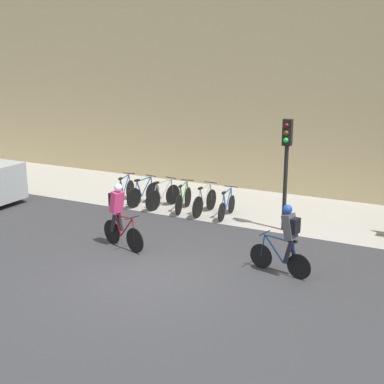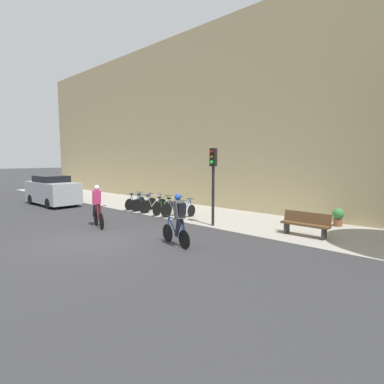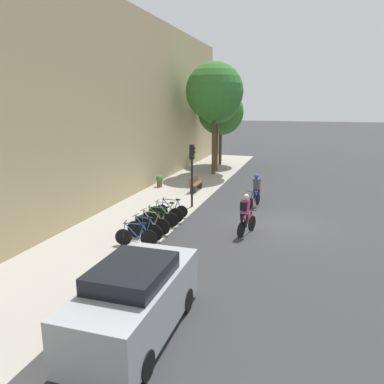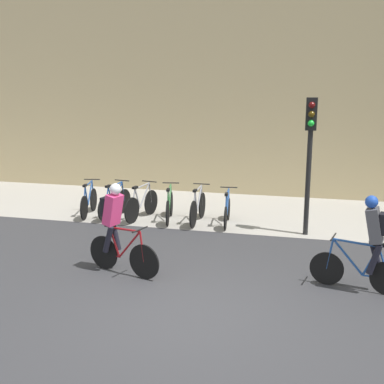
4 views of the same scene
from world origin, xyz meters
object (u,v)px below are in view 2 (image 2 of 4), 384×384
object	(u,v)px
cyclist_pink	(97,205)
bench	(305,224)
parked_car	(53,191)
parked_bike_3	(163,207)
parked_bike_5	(185,211)
parked_bike_2	(153,205)
parked_bike_0	(135,202)
parked_bike_1	(144,204)
potted_plant	(338,216)
parked_bike_4	(174,208)
traffic_light_pole	(213,172)
cyclist_grey	(178,218)

from	to	relation	value
cyclist_pink	bench	xyz separation A→B (m)	(7.20, 4.35, -0.47)
bench	parked_car	world-z (taller)	parked_car
cyclist_pink	parked_car	distance (m)	7.75
parked_bike_3	parked_bike_5	size ratio (longest dim) A/B	1.07
parked_bike_2	parked_bike_5	world-z (taller)	parked_bike_2
parked_bike_5	parked_car	distance (m)	9.49
parked_bike_0	parked_bike_1	bearing A→B (deg)	0.04
cyclist_pink	parked_car	xyz separation A→B (m)	(-7.64, 1.35, -0.05)
cyclist_pink	potted_plant	xyz separation A→B (m)	(7.58, 6.95, -0.51)
parked_bike_4	traffic_light_pole	size ratio (longest dim) A/B	0.52
parked_bike_3	parked_car	size ratio (longest dim) A/B	0.40
parked_car	parked_bike_0	bearing A→B (deg)	25.60
cyclist_pink	traffic_light_pole	xyz separation A→B (m)	(3.54, 3.42, 1.37)
bench	traffic_light_pole	bearing A→B (deg)	-165.83
parked_bike_0	parked_bike_3	distance (m)	2.38
cyclist_pink	cyclist_grey	xyz separation A→B (m)	(4.65, 0.21, 0.00)
parked_bike_5	bench	world-z (taller)	parked_bike_5
parked_bike_0	parked_car	size ratio (longest dim) A/B	0.38
parked_bike_3	bench	xyz separation A→B (m)	(7.27, 0.52, 0.07)
parked_bike_0	bench	xyz separation A→B (m)	(9.65, 0.52, 0.07)
cyclist_pink	bench	size ratio (longest dim) A/B	1.02
parked_bike_0	parked_bike_4	distance (m)	3.17
parked_car	parked_bike_3	bearing A→B (deg)	18.18
parked_bike_3	parked_bike_0	bearing A→B (deg)	179.99
parked_bike_1	traffic_light_pole	world-z (taller)	traffic_light_pole
parked_bike_0	parked_bike_4	xyz separation A→B (m)	(3.17, 0.00, 0.02)
cyclist_pink	parked_car	world-z (taller)	parked_car
parked_car	parked_bike_2	bearing A→B (deg)	20.16
parked_bike_4	bench	bearing A→B (deg)	4.56
cyclist_grey	parked_car	xyz separation A→B (m)	(-12.29, 1.14, -0.05)
parked_bike_3	cyclist_pink	bearing A→B (deg)	-88.90
cyclist_pink	cyclist_grey	world-z (taller)	cyclist_pink
parked_car	potted_plant	size ratio (longest dim) A/B	5.51
cyclist_pink	parked_bike_4	bearing A→B (deg)	79.40
parked_bike_4	parked_car	world-z (taller)	parked_car
parked_bike_5	cyclist_pink	bearing A→B (deg)	-111.53
parked_car	potted_plant	world-z (taller)	parked_car
parked_bike_0	parked_bike_3	bearing A→B (deg)	-0.01
traffic_light_pole	potted_plant	size ratio (longest dim) A/B	4.26
cyclist_pink	potted_plant	size ratio (longest dim) A/B	2.28
parked_bike_3	parked_bike_4	xyz separation A→B (m)	(0.79, 0.00, 0.01)
parked_bike_4	parked_car	distance (m)	8.73
potted_plant	cyclist_pink	bearing A→B (deg)	-137.49
cyclist_grey	traffic_light_pole	size ratio (longest dim) A/B	0.53
cyclist_grey	cyclist_pink	bearing A→B (deg)	-177.46
parked_car	potted_plant	bearing A→B (deg)	20.21
parked_bike_0	bench	world-z (taller)	parked_bike_0
parked_car	bench	bearing A→B (deg)	11.44
parked_bike_1	parked_bike_5	size ratio (longest dim) A/B	1.04
parked_bike_2	cyclist_grey	bearing A→B (deg)	-33.28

